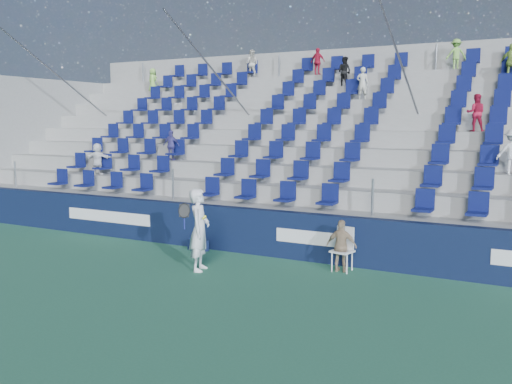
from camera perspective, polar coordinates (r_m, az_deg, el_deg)
ground at (r=12.60m, az=-6.94°, el=-9.04°), size 70.00×70.00×0.00m
sponsor_wall at (r=15.07m, az=-0.03°, el=-3.96°), size 24.00×0.32×1.20m
grandstand at (r=19.47m, az=7.12°, el=3.05°), size 24.00×8.17×6.63m
tennis_player at (r=13.41m, az=-5.68°, el=-3.77°), size 0.73×0.82×1.94m
line_judge_chair at (r=13.59m, az=8.78°, el=-5.33°), size 0.54×0.55×1.03m
line_judge at (r=13.44m, az=8.55°, el=-5.36°), size 0.74×0.36×1.22m
ball_bin at (r=15.62m, az=-5.81°, el=-5.25°), size 0.62×0.52×0.30m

